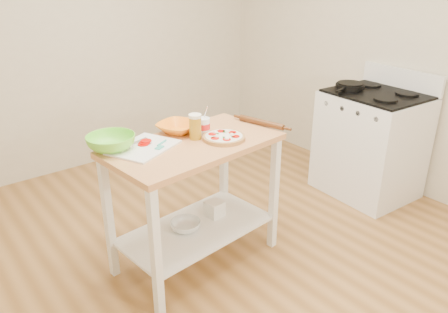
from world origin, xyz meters
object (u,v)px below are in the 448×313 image
Objects in this scene: pizza at (224,137)px; beer_pint at (195,127)px; yogurt_tub at (203,126)px; shelf_glass_bowl at (186,226)px; knife at (128,146)px; shelf_bin at (215,209)px; green_bowl at (111,143)px; spatula at (161,145)px; skillet at (350,86)px; prep_island at (195,178)px; rolling_pin at (261,123)px; gas_stove at (370,144)px; cutting_board at (143,147)px; orange_bowl at (178,127)px.

beer_pint is at bearing 138.14° from pizza.
shelf_glass_bowl is at bearing -162.86° from yogurt_tub.
knife is 0.53m from yogurt_tub.
beer_pint is 0.68m from shelf_bin.
green_bowl is at bearing 154.06° from shelf_glass_bowl.
spatula is 0.63× the size of shelf_glass_bowl.
beer_pint is at bearing -32.49° from knife.
spatula reaches higher than shelf_bin.
beer_pint is (-1.68, -0.05, 0.01)m from skillet.
beer_pint is (0.05, 0.04, 0.34)m from prep_island.
prep_island is 0.39m from shelf_bin.
skillet is 3.41× the size of shelf_bin.
green_bowl is at bearing 161.65° from beer_pint.
knife reaches higher than prep_island.
pizza is at bearing -173.13° from rolling_pin.
spatula is 0.35m from yogurt_tub.
green_bowl is at bearing 175.33° from gas_stove.
skillet is 1.08× the size of rolling_pin.
cutting_board reaches higher than shelf_bin.
gas_stove reaches higher than prep_island.
orange_bowl is (0.41, 0.06, 0.02)m from knife.
pizza is 0.61m from knife.
knife reaches higher than spatula.
green_bowl is 0.62m from yogurt_tub.
green_bowl reaches higher than prep_island.
green_bowl is 1.52× the size of yogurt_tub.
gas_stove is 1.92m from shelf_glass_bowl.
pizza is at bearing -47.31° from spatula.
rolling_pin is (0.51, -0.08, -0.06)m from beer_pint.
shelf_bin is (0.17, -0.17, -0.62)m from orange_bowl.
knife is 0.88× the size of green_bowl.
yogurt_tub is (0.10, 0.04, -0.03)m from beer_pint.
pizza is 1.06× the size of knife.
pizza is at bearing -44.93° from cutting_board.
beer_pint is at bearing 178.32° from gas_stove.
pizza is at bearing -24.32° from green_bowl.
beer_pint is at bearing 168.63° from skillet.
orange_bowl is at bearing 63.57° from shelf_glass_bowl.
rolling_pin reaches higher than cutting_board.
gas_stove is 3.07× the size of rolling_pin.
cutting_board is 0.35m from orange_bowl.
green_bowl reaches higher than orange_bowl.
green_bowl is (-0.08, 0.05, 0.03)m from knife.
spatula is at bearing -144.93° from orange_bowl.
cutting_board is 1.35× the size of rolling_pin.
shelf_glass_bowl is at bearing -44.79° from cutting_board.
skillet reaches higher than pizza.
spatula is 0.64m from shelf_glass_bowl.
rolling_pin is at bearing -3.46° from prep_island.
gas_stove is at bearing -3.96° from rolling_pin.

